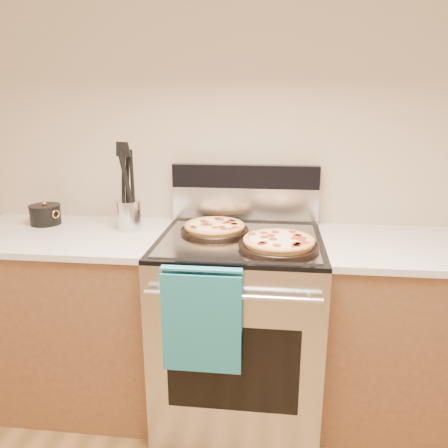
# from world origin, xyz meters

# --- Properties ---
(wall_back) EXTENTS (4.00, 0.00, 4.00)m
(wall_back) POSITION_xyz_m (0.00, 2.00, 1.35)
(wall_back) COLOR #C6AC8F
(wall_back) RESTS_ON ground
(range_body) EXTENTS (0.76, 0.68, 0.90)m
(range_body) POSITION_xyz_m (0.00, 1.65, 0.45)
(range_body) COLOR #B7B7BC
(range_body) RESTS_ON ground
(oven_window) EXTENTS (0.56, 0.01, 0.40)m
(oven_window) POSITION_xyz_m (0.00, 1.31, 0.45)
(oven_window) COLOR black
(oven_window) RESTS_ON range_body
(cooktop) EXTENTS (0.76, 0.68, 0.02)m
(cooktop) POSITION_xyz_m (0.00, 1.65, 0.91)
(cooktop) COLOR black
(cooktop) RESTS_ON range_body
(backsplash_lower) EXTENTS (0.76, 0.06, 0.18)m
(backsplash_lower) POSITION_xyz_m (0.00, 1.96, 1.01)
(backsplash_lower) COLOR silver
(backsplash_lower) RESTS_ON cooktop
(backsplash_upper) EXTENTS (0.76, 0.06, 0.12)m
(backsplash_upper) POSITION_xyz_m (0.00, 1.96, 1.16)
(backsplash_upper) COLOR black
(backsplash_upper) RESTS_ON backsplash_lower
(oven_handle) EXTENTS (0.70, 0.03, 0.03)m
(oven_handle) POSITION_xyz_m (0.00, 1.27, 0.80)
(oven_handle) COLOR silver
(oven_handle) RESTS_ON range_body
(dish_towel) EXTENTS (0.32, 0.05, 0.42)m
(dish_towel) POSITION_xyz_m (-0.12, 1.27, 0.70)
(dish_towel) COLOR #1B8A74
(dish_towel) RESTS_ON oven_handle
(foil_sheet) EXTENTS (0.70, 0.55, 0.01)m
(foil_sheet) POSITION_xyz_m (0.00, 1.62, 0.92)
(foil_sheet) COLOR gray
(foil_sheet) RESTS_ON cooktop
(cabinet_left) EXTENTS (1.00, 0.62, 0.88)m
(cabinet_left) POSITION_xyz_m (-0.88, 1.68, 0.44)
(cabinet_left) COLOR brown
(cabinet_left) RESTS_ON ground
(countertop_left) EXTENTS (1.02, 0.64, 0.03)m
(countertop_left) POSITION_xyz_m (-0.88, 1.68, 0.90)
(countertop_left) COLOR beige
(countertop_left) RESTS_ON cabinet_left
(cabinet_right) EXTENTS (1.00, 0.62, 0.88)m
(cabinet_right) POSITION_xyz_m (0.88, 1.68, 0.44)
(cabinet_right) COLOR brown
(cabinet_right) RESTS_ON ground
(countertop_right) EXTENTS (1.02, 0.64, 0.03)m
(countertop_right) POSITION_xyz_m (0.88, 1.68, 0.90)
(countertop_right) COLOR beige
(countertop_right) RESTS_ON cabinet_right
(pepperoni_pizza_back) EXTENTS (0.36, 0.36, 0.04)m
(pepperoni_pizza_back) POSITION_xyz_m (-0.13, 1.72, 0.95)
(pepperoni_pizza_back) COLOR #AF7A35
(pepperoni_pizza_back) RESTS_ON foil_sheet
(pepperoni_pizza_front) EXTENTS (0.38, 0.38, 0.05)m
(pepperoni_pizza_front) POSITION_xyz_m (0.18, 1.52, 0.95)
(pepperoni_pizza_front) COLOR #AF7A35
(pepperoni_pizza_front) RESTS_ON foil_sheet
(utensil_crock) EXTENTS (0.14, 0.14, 0.15)m
(utensil_crock) POSITION_xyz_m (-0.57, 1.76, 0.99)
(utensil_crock) COLOR silver
(utensil_crock) RESTS_ON countertop_left
(saucepan) EXTENTS (0.20, 0.20, 0.09)m
(saucepan) POSITION_xyz_m (-1.04, 1.81, 0.96)
(saucepan) COLOR black
(saucepan) RESTS_ON countertop_left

